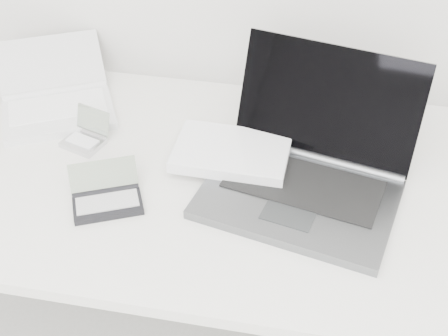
% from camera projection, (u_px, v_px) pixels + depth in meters
% --- Properties ---
extents(desk, '(1.60, 0.80, 0.73)m').
position_uv_depth(desk, '(239.00, 193.00, 1.49)').
color(desk, white).
rests_on(desk, ground).
extents(laptop_large, '(0.57, 0.47, 0.28)m').
position_uv_depth(laptop_large, '(288.00, 166.00, 1.43)').
color(laptop_large, '#5A5D60').
rests_on(laptop_large, desk).
extents(netbook_open_white, '(0.41, 0.44, 0.11)m').
position_uv_depth(netbook_open_white, '(56.00, 99.00, 1.67)').
color(netbook_open_white, white).
rests_on(netbook_open_white, desk).
extents(pda_silver, '(0.12, 0.12, 0.08)m').
position_uv_depth(pda_silver, '(86.00, 137.00, 1.56)').
color(pda_silver, silver).
rests_on(pda_silver, desk).
extents(palmtop_charcoal, '(0.19, 0.18, 0.07)m').
position_uv_depth(palmtop_charcoal, '(107.00, 198.00, 1.39)').
color(palmtop_charcoal, black).
rests_on(palmtop_charcoal, desk).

